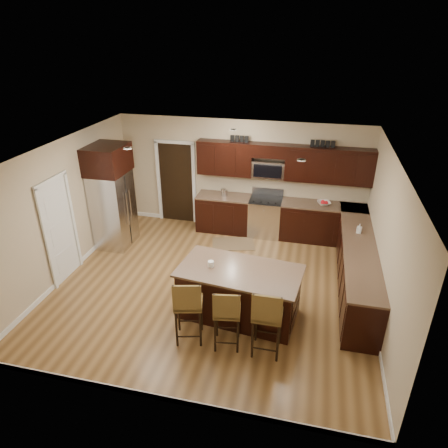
% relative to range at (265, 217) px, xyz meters
% --- Properties ---
extents(floor, '(6.00, 6.00, 0.00)m').
position_rel_range_xyz_m(floor, '(-0.68, -2.45, -0.47)').
color(floor, olive).
rests_on(floor, ground).
extents(ceiling, '(6.00, 6.00, 0.00)m').
position_rel_range_xyz_m(ceiling, '(-0.68, -2.45, 2.23)').
color(ceiling, silver).
rests_on(ceiling, wall_back).
extents(wall_back, '(6.00, 0.00, 6.00)m').
position_rel_range_xyz_m(wall_back, '(-0.68, 0.30, 0.88)').
color(wall_back, tan).
rests_on(wall_back, floor).
extents(wall_left, '(0.00, 5.50, 5.50)m').
position_rel_range_xyz_m(wall_left, '(-3.68, -2.45, 0.88)').
color(wall_left, tan).
rests_on(wall_left, floor).
extents(wall_right, '(0.00, 5.50, 5.50)m').
position_rel_range_xyz_m(wall_right, '(2.32, -2.45, 0.88)').
color(wall_right, tan).
rests_on(wall_right, floor).
extents(base_cabinets, '(4.02, 3.96, 0.92)m').
position_rel_range_xyz_m(base_cabinets, '(1.22, -1.01, -0.01)').
color(base_cabinets, black).
rests_on(base_cabinets, floor).
extents(upper_cabinets, '(4.00, 0.33, 0.80)m').
position_rel_range_xyz_m(upper_cabinets, '(0.36, 0.13, 1.37)').
color(upper_cabinets, black).
rests_on(upper_cabinets, wall_back).
extents(range, '(0.76, 0.64, 1.11)m').
position_rel_range_xyz_m(range, '(0.00, 0.00, 0.00)').
color(range, silver).
rests_on(range, floor).
extents(microwave, '(0.76, 0.31, 0.40)m').
position_rel_range_xyz_m(microwave, '(0.00, 0.15, 1.15)').
color(microwave, silver).
rests_on(microwave, upper_cabinets).
extents(doorway, '(0.85, 0.03, 2.06)m').
position_rel_range_xyz_m(doorway, '(-2.33, 0.28, 0.56)').
color(doorway, black).
rests_on(doorway, floor).
extents(pantry_door, '(0.03, 0.80, 2.04)m').
position_rel_range_xyz_m(pantry_door, '(-3.66, -2.75, 0.55)').
color(pantry_door, white).
rests_on(pantry_door, floor).
extents(letter_decor, '(2.20, 0.03, 0.15)m').
position_rel_range_xyz_m(letter_decor, '(0.22, 0.13, 1.82)').
color(letter_decor, black).
rests_on(letter_decor, upper_cabinets).
extents(island, '(2.18, 1.31, 0.92)m').
position_rel_range_xyz_m(island, '(-0.01, -3.15, -0.04)').
color(island, black).
rests_on(island, floor).
extents(stool_left, '(0.53, 0.53, 1.17)m').
position_rel_range_xyz_m(stool_left, '(-0.66, -3.99, 0.25)').
color(stool_left, brown).
rests_on(stool_left, floor).
extents(stool_mid, '(0.47, 0.47, 1.10)m').
position_rel_range_xyz_m(stool_mid, '(-0.04, -3.99, 0.21)').
color(stool_mid, brown).
rests_on(stool_mid, floor).
extents(stool_right, '(0.45, 0.45, 1.19)m').
position_rel_range_xyz_m(stool_right, '(0.57, -4.00, 0.27)').
color(stool_right, brown).
rests_on(stool_right, floor).
extents(refrigerator, '(0.79, 0.93, 2.35)m').
position_rel_range_xyz_m(refrigerator, '(-3.30, -1.26, 0.74)').
color(refrigerator, silver).
rests_on(refrigerator, floor).
extents(floor_mat, '(1.11, 0.88, 0.01)m').
position_rel_range_xyz_m(floor_mat, '(-0.64, -0.68, -0.47)').
color(floor_mat, brown).
rests_on(floor_mat, floor).
extents(fruit_bowl, '(0.38, 0.38, 0.07)m').
position_rel_range_xyz_m(fruit_bowl, '(1.33, -0.00, 0.48)').
color(fruit_bowl, silver).
rests_on(fruit_bowl, base_cabinets).
extents(soap_bottle, '(0.11, 0.11, 0.19)m').
position_rel_range_xyz_m(soap_bottle, '(2.02, -1.28, 0.54)').
color(soap_bottle, '#B2B2B2').
rests_on(soap_bottle, base_cabinets).
extents(canister_tall, '(0.12, 0.12, 0.18)m').
position_rel_range_xyz_m(canister_tall, '(-1.04, -0.00, 0.54)').
color(canister_tall, silver).
rests_on(canister_tall, base_cabinets).
extents(canister_short, '(0.11, 0.11, 0.15)m').
position_rel_range_xyz_m(canister_short, '(-0.99, -0.00, 0.52)').
color(canister_short, silver).
rests_on(canister_short, base_cabinets).
extents(island_jar, '(0.10, 0.10, 0.10)m').
position_rel_range_xyz_m(island_jar, '(-0.51, -3.15, 0.50)').
color(island_jar, white).
rests_on(island_jar, island).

